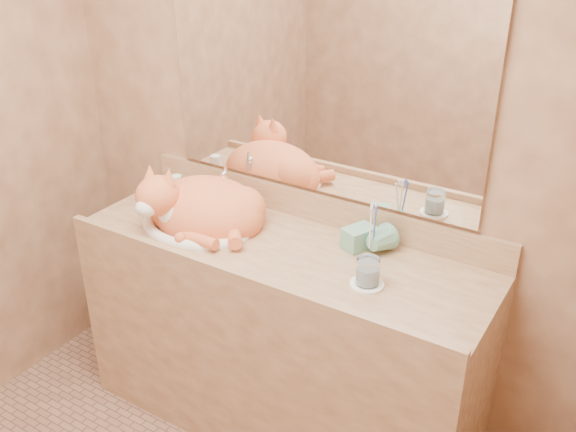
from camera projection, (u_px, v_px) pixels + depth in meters
The scene contains 12 objects.
wall_back at pixel (318, 125), 2.41m from camera, with size 2.40×0.02×2.50m, color brown.
vanity_counter at pixel (280, 339), 2.58m from camera, with size 1.60×0.55×0.85m, color brown, non-canonical shape.
mirror at pixel (318, 89), 2.34m from camera, with size 1.30×0.02×0.80m, color white.
sink_basin at pixel (197, 209), 2.51m from camera, with size 0.46×0.39×0.15m, color white, non-canonical shape.
faucet at pixel (224, 189), 2.64m from camera, with size 0.05×0.13×0.18m, color white, non-canonical shape.
cat at pixel (200, 205), 2.51m from camera, with size 0.48×0.39×0.26m, color #DE5E33, non-canonical shape.
soap_dispenser at pixel (347, 230), 2.32m from camera, with size 0.08×0.08×0.18m, color #69A88E.
toothbrush_cup at pixel (371, 245), 2.31m from camera, with size 0.10×0.10×0.10m, color #69A88E.
toothbrushes at pixel (373, 226), 2.28m from camera, with size 0.03×0.03×0.21m, color white, non-canonical shape.
saucer at pixel (367, 285), 2.15m from camera, with size 0.12×0.12×0.01m, color white.
water_glass at pixel (368, 271), 2.13m from camera, with size 0.08×0.08×0.09m, color white.
lotion_bottle at pixel (177, 188), 2.73m from camera, with size 0.05×0.05×0.11m, color white.
Camera 1 is at (1.12, -1.02, 2.04)m, focal length 40.00 mm.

